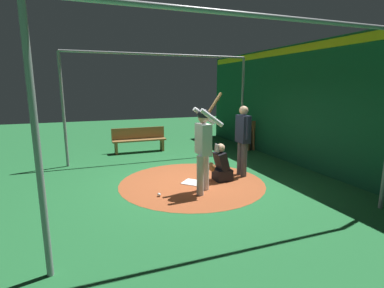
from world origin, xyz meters
name	(u,v)px	position (x,y,z in m)	size (l,w,h in m)	color
ground_plane	(192,183)	(0.00, 0.00, 0.00)	(27.88, 27.88, 0.00)	#216633
dirt_circle	(192,183)	(0.00, 0.00, 0.00)	(3.47, 3.47, 0.01)	#9E4C28
home_plate	(192,182)	(0.00, 0.00, 0.01)	(0.42, 0.42, 0.01)	white
batter	(204,142)	(-0.01, 0.67, 1.11)	(0.68, 0.49, 2.15)	#BCBCC0
catcher	(221,166)	(-0.72, 0.08, 0.36)	(0.58, 0.40, 0.92)	black
umpire	(243,137)	(-1.41, -0.10, 1.02)	(0.23, 0.49, 1.80)	#4C4C51
back_wall	(314,106)	(-3.53, 0.00, 1.74)	(0.23, 11.88, 3.45)	#145133
cage_frame	(192,87)	(0.00, 0.00, 2.26)	(5.78, 5.36, 3.25)	gray
bat_rack	(251,137)	(-3.28, -2.65, 0.49)	(1.06, 0.18, 1.05)	olive
bench	(139,139)	(0.56, -3.79, 0.45)	(1.85, 0.36, 0.85)	olive
baseball_0	(159,195)	(0.96, 0.59, 0.04)	(0.07, 0.07, 0.07)	white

